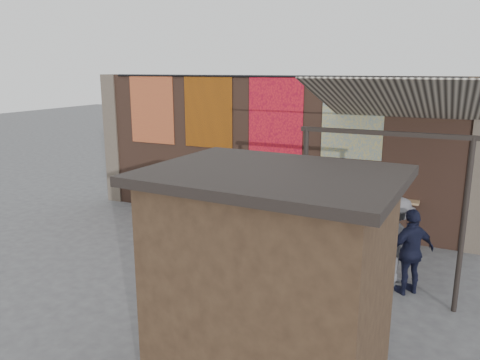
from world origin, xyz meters
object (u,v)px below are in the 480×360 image
at_px(scooter_stool_0, 174,203).
at_px(scooter_stool_4, 255,216).
at_px(scooter_stool_5, 278,216).
at_px(market_stall, 271,291).
at_px(scooter_stool_6, 298,221).
at_px(shopper_tan, 345,230).
at_px(scooter_stool_1, 195,204).
at_px(diner_left, 191,198).
at_px(shopper_navy, 411,252).
at_px(shelf_box, 267,181).
at_px(diner_right, 198,196).
at_px(shopper_grey, 396,239).
at_px(scooter_stool_2, 215,207).
at_px(scooter_stool_3, 233,212).
at_px(scooter_stool_7, 325,223).

distance_m(scooter_stool_0, scooter_stool_4, 2.55).
distance_m(scooter_stool_5, market_stall, 6.41).
bearing_deg(scooter_stool_6, shopper_tan, -42.09).
xyz_separation_m(scooter_stool_1, scooter_stool_6, (3.10, -0.02, -0.05)).
bearing_deg(shopper_tan, diner_left, 107.55).
height_order(scooter_stool_6, shopper_navy, shopper_navy).
bearing_deg(shelf_box, shopper_tan, -33.24).
bearing_deg(scooter_stool_4, diner_right, -160.47).
distance_m(shelf_box, scooter_stool_6, 1.36).
bearing_deg(diner_left, scooter_stool_5, 34.38).
relative_size(shelf_box, shopper_grey, 0.37).
distance_m(scooter_stool_2, diner_right, 0.74).
bearing_deg(shopper_tan, shopper_grey, -83.97).
bearing_deg(shelf_box, scooter_stool_4, -127.11).
distance_m(scooter_stool_0, scooter_stool_3, 1.87).
xyz_separation_m(scooter_stool_0, scooter_stool_3, (1.87, 0.04, -0.03)).
bearing_deg(diner_right, scooter_stool_3, 7.12).
relative_size(shopper_navy, shopper_tan, 1.08).
distance_m(scooter_stool_7, diner_left, 3.60).
distance_m(scooter_stool_1, scooter_stool_6, 3.10).
bearing_deg(scooter_stool_3, scooter_stool_1, 179.43).
relative_size(diner_right, shopper_navy, 1.02).
bearing_deg(scooter_stool_6, scooter_stool_4, -178.58).
bearing_deg(scooter_stool_1, diner_right, -51.27).
bearing_deg(scooter_stool_6, scooter_stool_2, 179.46).
height_order(shelf_box, scooter_stool_7, shelf_box).
height_order(scooter_stool_1, shopper_tan, shopper_tan).
relative_size(scooter_stool_1, scooter_stool_6, 1.14).
distance_m(shelf_box, scooter_stool_1, 2.29).
bearing_deg(shopper_navy, scooter_stool_5, -75.93).
relative_size(shelf_box, scooter_stool_6, 0.86).
relative_size(scooter_stool_6, shopper_tan, 0.48).
bearing_deg(scooter_stool_5, scooter_stool_0, -179.33).
height_order(scooter_stool_5, diner_right, diner_right).
bearing_deg(scooter_stool_2, shopper_grey, -19.55).
height_order(scooter_stool_0, shopper_grey, shopper_grey).
height_order(scooter_stool_4, diner_left, diner_left).
xyz_separation_m(scooter_stool_5, market_stall, (2.12, -5.96, 1.04)).
bearing_deg(shopper_grey, diner_left, 21.79).
xyz_separation_m(scooter_stool_5, scooter_stool_7, (1.24, 0.01, 0.00)).
bearing_deg(diner_left, scooter_stool_3, 52.56).
height_order(scooter_stool_5, scooter_stool_7, scooter_stool_7).
bearing_deg(market_stall, scooter_stool_0, 134.83).
bearing_deg(scooter_stool_4, shelf_box, 52.89).
height_order(scooter_stool_4, diner_right, diner_right).
distance_m(diner_right, shopper_navy, 5.83).
distance_m(shopper_navy, shopper_tan, 1.69).
height_order(scooter_stool_3, market_stall, market_stall).
distance_m(scooter_stool_7, market_stall, 6.12).
bearing_deg(scooter_stool_1, market_stall, -52.03).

